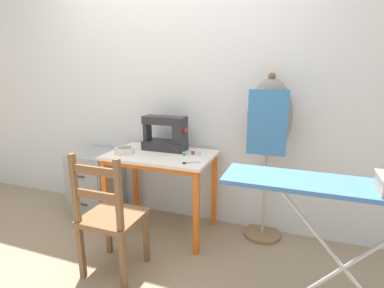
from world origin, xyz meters
TOP-DOWN VIEW (x-y plane):
  - ground_plane at (0.00, 0.00)m, footprint 14.00×14.00m
  - wall_back at (0.00, 0.65)m, footprint 10.00×0.05m
  - sewing_table at (0.00, 0.28)m, footprint 0.92×0.58m
  - sewing_machine at (0.00, 0.43)m, footprint 0.41×0.19m
  - fabric_bowl at (-0.30, 0.19)m, footprint 0.16×0.16m
  - scissors at (0.32, 0.12)m, footprint 0.14×0.10m
  - thread_spool_near_machine at (0.22, 0.30)m, footprint 0.03×0.03m
  - thread_spool_mid_table at (0.27, 0.36)m, footprint 0.04×0.04m
  - thread_spool_far_edge at (0.33, 0.35)m, footprint 0.04×0.04m
  - wooden_chair at (-0.08, -0.37)m, footprint 0.40×0.38m
  - filing_cabinet at (-0.78, 0.39)m, footprint 0.41×0.47m
  - dress_form at (0.88, 0.50)m, footprint 0.36×0.32m
  - ironing_board at (1.40, -0.42)m, footprint 1.29×0.30m

SIDE VIEW (x-z plane):
  - ground_plane at x=0.00m, z-range 0.00..0.00m
  - filing_cabinet at x=-0.78m, z-range 0.00..0.64m
  - wooden_chair at x=-0.08m, z-range -0.03..0.89m
  - sewing_table at x=0.00m, z-range 0.26..1.00m
  - scissors at x=0.32m, z-range 0.73..0.74m
  - thread_spool_near_machine at x=0.22m, z-range 0.73..0.77m
  - thread_spool_far_edge at x=0.33m, z-range 0.73..0.77m
  - thread_spool_mid_table at x=0.27m, z-range 0.73..0.77m
  - fabric_bowl at x=-0.30m, z-range 0.73..0.79m
  - ironing_board at x=1.40m, z-range 0.39..1.30m
  - sewing_machine at x=0.00m, z-range 0.71..1.04m
  - dress_form at x=0.88m, z-range 0.30..1.73m
  - wall_back at x=0.00m, z-range 0.00..2.55m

